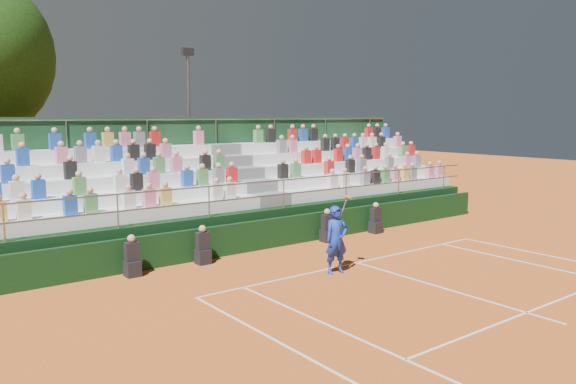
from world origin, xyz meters
TOP-DOWN VIEW (x-y plane):
  - ground at (0.00, 0.00)m, footprint 90.00×90.00m
  - courtside_wall at (0.00, 3.20)m, footprint 20.00×0.15m
  - line_officials at (-1.26, 2.75)m, footprint 10.04×0.40m
  - grandstand at (0.00, 6.44)m, footprint 20.00×5.20m
  - tennis_player at (-1.25, -0.42)m, footprint 0.92×0.59m
  - floodlight_mast at (1.11, 12.98)m, footprint 0.60×0.25m

SIDE VIEW (x-z plane):
  - ground at x=0.00m, z-range 0.00..0.00m
  - line_officials at x=-1.26m, z-range -0.12..1.07m
  - courtside_wall at x=0.00m, z-range 0.00..1.00m
  - tennis_player at x=-1.25m, z-range -0.14..2.08m
  - grandstand at x=0.00m, z-range -1.11..3.29m
  - floodlight_mast at x=1.11m, z-range 0.66..8.34m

